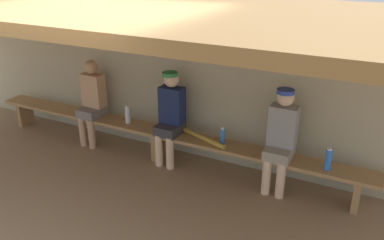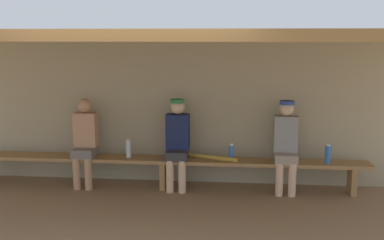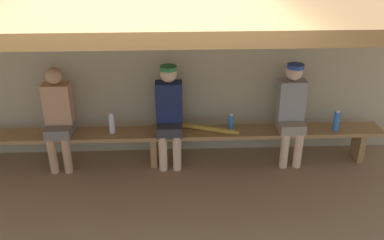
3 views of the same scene
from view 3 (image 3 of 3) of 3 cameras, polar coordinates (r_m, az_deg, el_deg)
back_wall at (r=5.75m, az=-5.24°, el=6.15°), size 8.00×0.20×2.20m
dugout_roof at (r=4.20m, az=-6.60°, el=15.29°), size 8.00×2.80×0.12m
bench at (r=5.62m, az=-5.13°, el=-2.25°), size 6.00×0.36×0.46m
player_rightmost at (r=5.66m, az=13.10°, el=1.41°), size 0.34×0.42×1.34m
player_leftmost at (r=5.46m, az=-3.05°, el=1.15°), size 0.34×0.42×1.34m
player_middle at (r=5.66m, az=-17.37°, el=0.68°), size 0.34×0.42×1.34m
water_bottle_orange at (r=5.58m, az=5.20°, el=-0.32°), size 0.07×0.07×0.24m
water_bottle_blue at (r=5.86m, az=18.66°, el=-0.09°), size 0.08×0.08×0.28m
water_bottle_green at (r=5.59m, az=-10.62°, el=-0.45°), size 0.08×0.08×0.27m
baseball_bat at (r=5.58m, az=2.09°, el=-1.15°), size 0.81×0.35×0.07m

